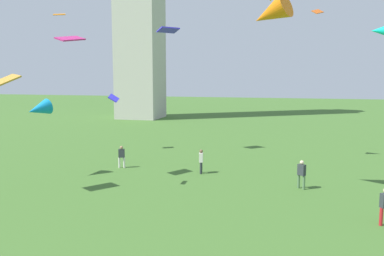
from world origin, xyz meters
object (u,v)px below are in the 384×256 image
object	(u,v)px
kite_flying_7	(114,98)
kite_flying_8	(59,14)
kite_flying_1	(4,81)
kite_flying_4	(70,39)
kite_flying_0	(317,12)
kite_flying_10	(39,109)
person_2	(302,173)
person_1	(201,160)
kite_flying_9	(271,13)
kite_flying_2	(383,31)
kite_flying_6	(168,30)
person_3	(122,155)

from	to	relation	value
kite_flying_7	kite_flying_8	distance (m)	14.54
kite_flying_1	kite_flying_4	size ratio (longest dim) A/B	1.00
kite_flying_0	kite_flying_7	bearing A→B (deg)	170.41
kite_flying_7	kite_flying_10	size ratio (longest dim) A/B	0.49
person_2	person_1	bearing A→B (deg)	-160.86
kite_flying_0	kite_flying_10	world-z (taller)	kite_flying_0
kite_flying_4	kite_flying_10	xyz separation A→B (m)	(-2.60, 0.08, -4.56)
kite_flying_9	kite_flying_0	bearing A→B (deg)	-177.29
kite_flying_10	person_1	bearing A→B (deg)	41.90
kite_flying_2	kite_flying_7	world-z (taller)	kite_flying_2
kite_flying_2	kite_flying_9	distance (m)	10.49
kite_flying_0	kite_flying_6	bearing A→B (deg)	119.33
kite_flying_0	kite_flying_8	bearing A→B (deg)	132.82
person_2	kite_flying_6	xyz separation A→B (m)	(-11.45, 9.17, 9.83)
person_2	kite_flying_1	bearing A→B (deg)	-123.80
person_3	kite_flying_4	size ratio (longest dim) A/B	0.87
kite_flying_4	kite_flying_7	distance (m)	5.17
person_1	kite_flying_10	xyz separation A→B (m)	(-10.25, -3.92, 3.72)
person_2	kite_flying_8	bearing A→B (deg)	-159.65
kite_flying_2	kite_flying_6	bearing A→B (deg)	-81.61
kite_flying_6	kite_flying_10	xyz separation A→B (m)	(-5.67, -10.78, -6.15)
kite_flying_0	kite_flying_7	size ratio (longest dim) A/B	0.95
kite_flying_1	kite_flying_6	size ratio (longest dim) A/B	0.92
kite_flying_0	kite_flying_2	bearing A→B (deg)	-45.07
kite_flying_1	kite_flying_4	xyz separation A→B (m)	(1.99, 3.84, 2.63)
kite_flying_2	kite_flying_10	xyz separation A→B (m)	(-22.40, -7.76, -5.34)
person_1	person_2	size ratio (longest dim) A/B	0.97
kite_flying_8	kite_flying_10	bearing A→B (deg)	-99.39
person_1	kite_flying_1	world-z (taller)	kite_flying_1
kite_flying_1	kite_flying_7	size ratio (longest dim) A/B	1.97
kite_flying_1	kite_flying_10	distance (m)	4.40
person_1	kite_flying_0	xyz separation A→B (m)	(7.68, 3.74, 10.51)
kite_flying_2	kite_flying_4	xyz separation A→B (m)	(-19.80, -7.83, -0.78)
kite_flying_0	kite_flying_9	xyz separation A→B (m)	(-2.82, -7.44, -1.07)
kite_flying_0	kite_flying_8	world-z (taller)	kite_flying_8
kite_flying_0	person_3	bearing A→B (deg)	147.99
person_2	kite_flying_8	xyz separation A→B (m)	(-20.27, 6.34, 11.07)
kite_flying_4	kite_flying_10	size ratio (longest dim) A/B	0.98
kite_flying_6	kite_flying_9	world-z (taller)	kite_flying_9
kite_flying_0	kite_flying_9	size ratio (longest dim) A/B	0.33
kite_flying_4	kite_flying_6	distance (m)	11.39
kite_flying_2	kite_flying_8	size ratio (longest dim) A/B	1.59
person_2	kite_flying_2	size ratio (longest dim) A/B	0.91
kite_flying_1	kite_flying_9	distance (m)	15.55
person_3	kite_flying_1	world-z (taller)	kite_flying_1
kite_flying_9	person_1	bearing A→B (deg)	-103.84
person_1	kite_flying_0	bearing A→B (deg)	107.92
kite_flying_6	person_2	bearing A→B (deg)	98.54
kite_flying_8	kite_flying_7	bearing A→B (deg)	-75.89
kite_flying_9	kite_flying_6	bearing A→B (deg)	-114.75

